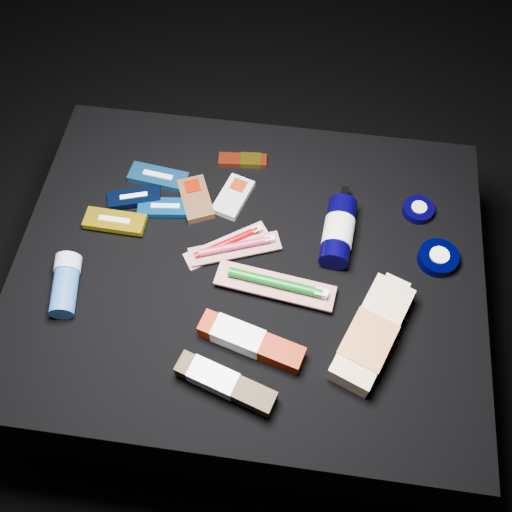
# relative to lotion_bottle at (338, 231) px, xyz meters

# --- Properties ---
(ground) EXTENTS (3.00, 3.00, 0.00)m
(ground) POSITION_rel_lotion_bottle_xyz_m (-0.18, -0.09, -0.43)
(ground) COLOR black
(ground) RESTS_ON ground
(cloth_table) EXTENTS (0.98, 0.78, 0.40)m
(cloth_table) POSITION_rel_lotion_bottle_xyz_m (-0.18, -0.09, -0.23)
(cloth_table) COLOR black
(cloth_table) RESTS_ON ground
(luna_bar_0) EXTENTS (0.14, 0.07, 0.02)m
(luna_bar_0) POSITION_rel_lotion_bottle_xyz_m (-0.41, 0.11, -0.02)
(luna_bar_0) COLOR #185894
(luna_bar_0) RESTS_ON cloth_table
(luna_bar_1) EXTENTS (0.13, 0.06, 0.02)m
(luna_bar_1) POSITION_rel_lotion_bottle_xyz_m (-0.38, 0.02, -0.02)
(luna_bar_1) COLOR #0D58AB
(luna_bar_1) RESTS_ON cloth_table
(luna_bar_2) EXTENTS (0.12, 0.08, 0.02)m
(luna_bar_2) POSITION_rel_lotion_bottle_xyz_m (-0.45, 0.04, -0.02)
(luna_bar_2) COLOR black
(luna_bar_2) RESTS_ON cloth_table
(luna_bar_3) EXTENTS (0.13, 0.05, 0.02)m
(luna_bar_3) POSITION_rel_lotion_bottle_xyz_m (-0.48, -0.03, -0.02)
(luna_bar_3) COLOR gold
(luna_bar_3) RESTS_ON cloth_table
(clif_bar_0) EXTENTS (0.10, 0.13, 0.02)m
(clif_bar_0) POSITION_rel_lotion_bottle_xyz_m (-0.32, 0.06, -0.02)
(clif_bar_0) COLOR #4A2C19
(clif_bar_0) RESTS_ON cloth_table
(clif_bar_1) EXTENTS (0.09, 0.12, 0.02)m
(clif_bar_1) POSITION_rel_lotion_bottle_xyz_m (-0.23, 0.08, -0.02)
(clif_bar_1) COLOR #A6A79F
(clif_bar_1) RESTS_ON cloth_table
(power_bar) EXTENTS (0.11, 0.04, 0.01)m
(power_bar) POSITION_rel_lotion_bottle_xyz_m (-0.22, 0.18, -0.02)
(power_bar) COLOR maroon
(power_bar) RESTS_ON cloth_table
(lotion_bottle) EXTENTS (0.07, 0.20, 0.06)m
(lotion_bottle) POSITION_rel_lotion_bottle_xyz_m (0.00, 0.00, 0.00)
(lotion_bottle) COLOR black
(lotion_bottle) RESTS_ON cloth_table
(cream_tin_upper) EXTENTS (0.07, 0.07, 0.02)m
(cream_tin_upper) POSITION_rel_lotion_bottle_xyz_m (0.17, 0.09, -0.02)
(cream_tin_upper) COLOR black
(cream_tin_upper) RESTS_ON cloth_table
(cream_tin_lower) EXTENTS (0.08, 0.08, 0.03)m
(cream_tin_lower) POSITION_rel_lotion_bottle_xyz_m (0.21, -0.02, -0.02)
(cream_tin_lower) COLOR black
(cream_tin_lower) RESTS_ON cloth_table
(bodywash_bottle) EXTENTS (0.16, 0.25, 0.05)m
(bodywash_bottle) POSITION_rel_lotion_bottle_xyz_m (0.08, -0.22, -0.01)
(bodywash_bottle) COLOR beige
(bodywash_bottle) RESTS_ON cloth_table
(deodorant_stick) EXTENTS (0.07, 0.13, 0.05)m
(deodorant_stick) POSITION_rel_lotion_bottle_xyz_m (-0.53, -0.19, -0.01)
(deodorant_stick) COLOR #25559D
(deodorant_stick) RESTS_ON cloth_table
(toothbrush_pack_0) EXTENTS (0.18, 0.14, 0.02)m
(toothbrush_pack_0) POSITION_rel_lotion_bottle_xyz_m (-0.23, -0.05, -0.02)
(toothbrush_pack_0) COLOR beige
(toothbrush_pack_0) RESTS_ON cloth_table
(toothbrush_pack_1) EXTENTS (0.20, 0.11, 0.02)m
(toothbrush_pack_1) POSITION_rel_lotion_bottle_xyz_m (-0.21, -0.06, -0.02)
(toothbrush_pack_1) COLOR #A8A19C
(toothbrush_pack_1) RESTS_ON cloth_table
(toothbrush_pack_2) EXTENTS (0.25, 0.09, 0.03)m
(toothbrush_pack_2) POSITION_rel_lotion_bottle_xyz_m (-0.11, -0.14, -0.01)
(toothbrush_pack_2) COLOR beige
(toothbrush_pack_2) RESTS_ON cloth_table
(toothpaste_carton_red) EXTENTS (0.21, 0.10, 0.04)m
(toothpaste_carton_red) POSITION_rel_lotion_bottle_xyz_m (-0.16, -0.26, -0.01)
(toothpaste_carton_red) COLOR #851800
(toothpaste_carton_red) RESTS_ON cloth_table
(toothpaste_carton_green) EXTENTS (0.20, 0.10, 0.04)m
(toothpaste_carton_green) POSITION_rel_lotion_bottle_xyz_m (-0.19, -0.35, -0.01)
(toothpaste_carton_green) COLOR #31200E
(toothpaste_carton_green) RESTS_ON cloth_table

